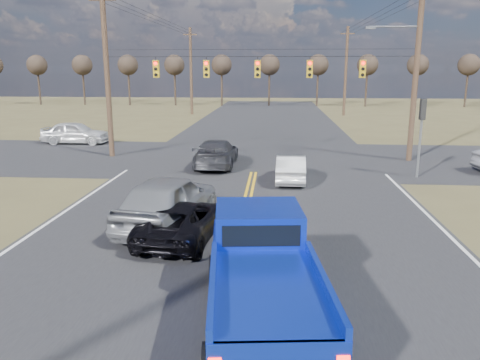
# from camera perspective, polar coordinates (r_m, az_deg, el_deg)

# --- Properties ---
(ground) EXTENTS (160.00, 160.00, 0.00)m
(ground) POSITION_cam_1_polar(r_m,az_deg,el_deg) (11.28, -1.94, -14.59)
(ground) COLOR brown
(ground) RESTS_ON ground
(road_main) EXTENTS (14.00, 120.00, 0.02)m
(road_main) POSITION_cam_1_polar(r_m,az_deg,el_deg) (20.62, 1.13, -1.50)
(road_main) COLOR #28282B
(road_main) RESTS_ON ground
(road_cross) EXTENTS (120.00, 12.00, 0.02)m
(road_cross) POSITION_cam_1_polar(r_m,az_deg,el_deg) (28.42, 2.07, 2.63)
(road_cross) COLOR #28282B
(road_cross) RESTS_ON ground
(signal_gantry) EXTENTS (19.60, 4.83, 10.00)m
(signal_gantry) POSITION_cam_1_polar(r_m,az_deg,el_deg) (27.70, 3.20, 12.88)
(signal_gantry) COLOR #473323
(signal_gantry) RESTS_ON ground
(utility_poles) EXTENTS (19.60, 58.32, 10.00)m
(utility_poles) POSITION_cam_1_polar(r_m,az_deg,el_deg) (26.92, 2.07, 13.22)
(utility_poles) COLOR #473323
(utility_poles) RESTS_ON ground
(treeline) EXTENTS (87.00, 117.80, 7.40)m
(treeline) POSITION_cam_1_polar(r_m,az_deg,el_deg) (36.88, 2.75, 13.99)
(treeline) COLOR #33261C
(treeline) RESTS_ON ground
(pickup_truck) EXTENTS (2.83, 6.03, 2.19)m
(pickup_truck) POSITION_cam_1_polar(r_m,az_deg,el_deg) (9.95, 2.76, -11.75)
(pickup_truck) COLOR black
(pickup_truck) RESTS_ON ground
(silver_suv) EXTENTS (3.04, 5.69, 1.84)m
(silver_suv) POSITION_cam_1_polar(r_m,az_deg,el_deg) (16.16, -8.73, -2.47)
(silver_suv) COLOR gray
(silver_suv) RESTS_ON ground
(black_suv) EXTENTS (2.52, 4.66, 1.24)m
(black_suv) POSITION_cam_1_polar(r_m,az_deg,el_deg) (14.97, -7.02, -4.90)
(black_suv) COLOR black
(black_suv) RESTS_ON ground
(white_car_queue) EXTENTS (1.47, 3.94, 1.29)m
(white_car_queue) POSITION_cam_1_polar(r_m,az_deg,el_deg) (22.62, 6.21, 1.43)
(white_car_queue) COLOR silver
(white_car_queue) RESTS_ON ground
(dgrey_car_queue) EXTENTS (2.13, 5.17, 1.50)m
(dgrey_car_queue) POSITION_cam_1_polar(r_m,az_deg,el_deg) (26.01, -2.90, 3.29)
(dgrey_car_queue) COLOR #37373C
(dgrey_car_queue) RESTS_ON ground
(cross_car_west) EXTENTS (2.01, 4.79, 1.62)m
(cross_car_west) POSITION_cam_1_polar(r_m,az_deg,el_deg) (36.05, -19.44, 5.46)
(cross_car_west) COLOR silver
(cross_car_west) RESTS_ON ground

